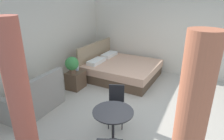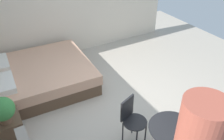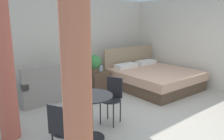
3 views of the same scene
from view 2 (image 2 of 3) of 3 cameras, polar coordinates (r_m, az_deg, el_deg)
name	(u,v)px [view 2 (image 2 of 3)]	position (r m, az deg, el deg)	size (l,w,h in m)	color
ground_plane	(123,106)	(5.01, 2.60, -8.60)	(8.47, 8.88, 0.02)	#B2A899
wall_right	(69,9)	(6.56, -10.24, 14.13)	(0.12, 5.88, 2.50)	beige
bed	(39,76)	(5.62, -17.09, -1.28)	(2.05, 2.23, 1.07)	brown
nightstand	(10,129)	(4.53, -23.14, -12.82)	(0.51, 0.42, 0.51)	brown
potted_plant	(2,110)	(4.12, -24.63, -8.59)	(0.38, 0.38, 0.47)	brown
vase	(3,111)	(4.41, -24.60, -8.79)	(0.11, 0.11, 0.16)	silver
balcony_table	(171,139)	(3.78, 13.86, -15.60)	(0.70, 0.70, 0.76)	black
cafe_chair_near_window	(131,117)	(4.01, 4.60, -11.05)	(0.51, 0.51, 0.87)	black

